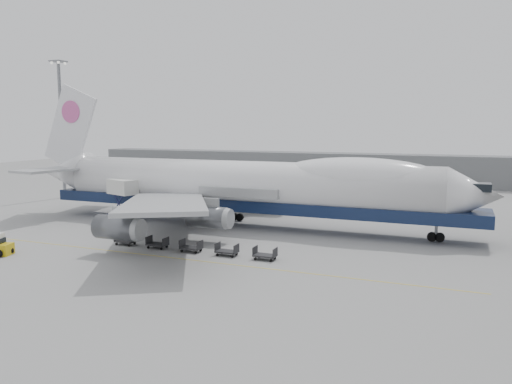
% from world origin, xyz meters
% --- Properties ---
extents(ground, '(260.00, 260.00, 0.00)m').
position_xyz_m(ground, '(0.00, 0.00, 0.00)').
color(ground, gray).
rests_on(ground, ground).
extents(apron_line, '(60.00, 0.15, 0.01)m').
position_xyz_m(apron_line, '(0.00, -6.00, 0.01)').
color(apron_line, gold).
rests_on(apron_line, ground).
extents(hangar, '(110.00, 8.00, 7.00)m').
position_xyz_m(hangar, '(-10.00, 70.00, 3.50)').
color(hangar, slate).
rests_on(hangar, ground).
extents(floodlight_mast, '(2.40, 2.40, 25.43)m').
position_xyz_m(floodlight_mast, '(-42.00, 24.00, 14.27)').
color(floodlight_mast, slate).
rests_on(floodlight_mast, ground).
extents(airliner, '(67.00, 55.30, 19.98)m').
position_xyz_m(airliner, '(0.64, 12.00, 5.62)').
color(airliner, white).
rests_on(airliner, ground).
extents(catering_truck, '(5.22, 4.28, 6.04)m').
position_xyz_m(catering_truck, '(-16.89, 8.52, 3.43)').
color(catering_truck, '#181C4A').
rests_on(catering_truck, ground).
extents(dolly_0, '(2.30, 1.35, 1.30)m').
position_xyz_m(dolly_0, '(-7.97, -3.08, 0.53)').
color(dolly_0, '#2D2D30').
rests_on(dolly_0, ground).
extents(dolly_1, '(2.30, 1.35, 1.30)m').
position_xyz_m(dolly_1, '(-3.68, -3.08, 0.53)').
color(dolly_1, '#2D2D30').
rests_on(dolly_1, ground).
extents(dolly_2, '(2.30, 1.35, 1.30)m').
position_xyz_m(dolly_2, '(0.61, -3.08, 0.53)').
color(dolly_2, '#2D2D30').
rests_on(dolly_2, ground).
extents(dolly_3, '(2.30, 1.35, 1.30)m').
position_xyz_m(dolly_3, '(4.90, -3.08, 0.53)').
color(dolly_3, '#2D2D30').
rests_on(dolly_3, ground).
extents(dolly_4, '(2.30, 1.35, 1.30)m').
position_xyz_m(dolly_4, '(9.19, -3.08, 0.53)').
color(dolly_4, '#2D2D30').
rests_on(dolly_4, ground).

